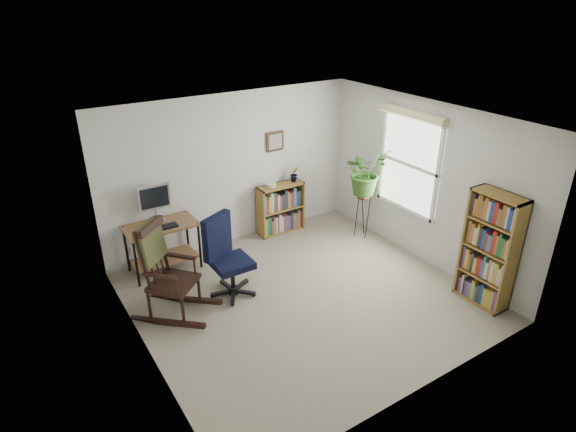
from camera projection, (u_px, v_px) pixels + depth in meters
floor at (304, 297)px, 6.48m from camera, size 4.20×4.00×0.00m
ceiling at (307, 121)px, 5.44m from camera, size 4.20×4.00×0.00m
wall_back at (232, 170)px, 7.48m from camera, size 4.20×0.00×2.40m
wall_front at (429, 295)px, 4.44m from camera, size 4.20×0.00×2.40m
wall_left at (137, 264)px, 4.93m from camera, size 0.00×4.00×2.40m
wall_right at (424, 183)px, 6.99m from camera, size 0.00×4.00×2.40m
window at (409, 165)px, 7.11m from camera, size 0.12×1.20×1.50m
desk at (163, 247)px, 6.97m from camera, size 1.01×0.56×0.73m
monitor at (155, 204)px, 6.79m from camera, size 0.46×0.16×0.56m
keyboard at (163, 227)px, 6.71m from camera, size 0.40×0.15×0.02m
office_chair at (232, 257)px, 6.31m from camera, size 0.82×0.82×1.14m
rocking_chair at (172, 271)px, 5.88m from camera, size 1.21×1.26×1.27m
low_bookshelf at (281, 208)px, 8.05m from camera, size 0.80×0.27×0.85m
tall_bookshelf at (489, 250)px, 6.08m from camera, size 0.29×0.67×1.54m
plant_stand at (363, 214)px, 7.89m from camera, size 0.28×0.28×0.83m
spider_plant at (367, 150)px, 7.42m from camera, size 1.69×1.88×1.47m
potted_plant_small at (294, 178)px, 7.99m from camera, size 0.13×0.24×0.11m
framed_picture at (275, 142)px, 7.68m from camera, size 0.32×0.04×0.32m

